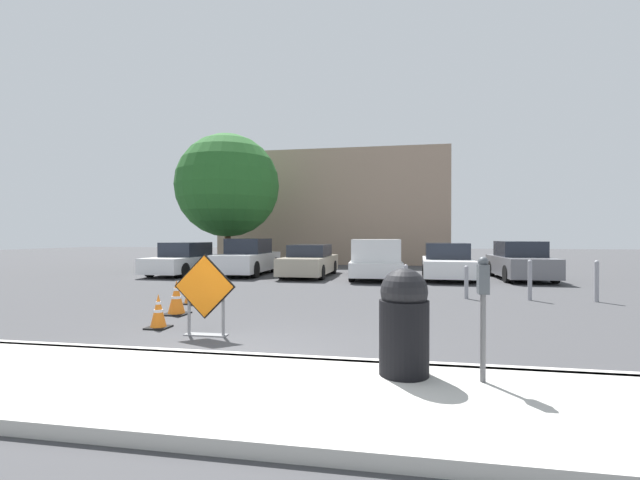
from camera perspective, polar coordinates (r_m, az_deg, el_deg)
ground_plane at (r=15.71m, az=1.80°, el=-5.81°), size 96.00×96.00×0.00m
sidewalk_strip at (r=5.13m, az=-17.87°, el=-18.30°), size 23.36×2.33×0.14m
curb_lip at (r=6.13m, az=-12.55°, el=-15.13°), size 23.36×0.20×0.14m
road_closed_sign at (r=7.68m, az=-15.10°, el=-6.81°), size 1.12×0.20×1.42m
traffic_cone_nearest at (r=8.65m, az=-20.75°, el=-8.90°), size 0.40×0.40×0.65m
traffic_cone_second at (r=10.00m, az=-18.59°, el=-7.32°), size 0.50×0.50×0.75m
traffic_cone_third at (r=11.44m, az=-16.90°, el=-6.47°), size 0.40×0.40×0.70m
parked_car_nearest at (r=20.28m, az=-17.54°, el=-2.54°), size 1.96×4.66×1.45m
parked_car_second at (r=19.48m, az=-9.54°, el=-2.40°), size 1.85×4.69×1.63m
parked_car_third at (r=18.51m, az=-1.40°, el=-2.89°), size 1.89×4.67×1.36m
pickup_truck at (r=17.56m, az=7.45°, el=-2.78°), size 2.24×5.13×1.61m
parked_car_fourth at (r=18.14m, az=16.54°, el=-2.86°), size 2.11×4.72×1.46m
parked_car_fifth at (r=18.86m, az=25.14°, el=-2.67°), size 1.87×4.26×1.53m
trash_bin at (r=5.05m, az=11.14°, el=-10.53°), size 0.57×0.57×1.22m
bollard_nearest at (r=12.37m, az=11.39°, el=-5.23°), size 0.12×0.12×0.93m
bollard_second at (r=12.52m, az=18.93°, el=-5.21°), size 0.12×0.12×0.92m
bollard_third at (r=12.86m, az=26.19°, el=-4.68°), size 0.12×0.12×1.10m
bollard_fourth at (r=13.40m, az=32.96°, el=-4.50°), size 0.12×0.12×1.09m
parking_meter at (r=4.99m, az=20.92°, el=-7.12°), size 0.11×0.15×1.36m
building_facade_backdrop at (r=28.52m, az=1.93°, el=4.15°), size 14.39×5.00×7.10m
street_tree_behind_lot at (r=22.97m, az=-12.22°, el=7.09°), size 5.35×5.35×7.05m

